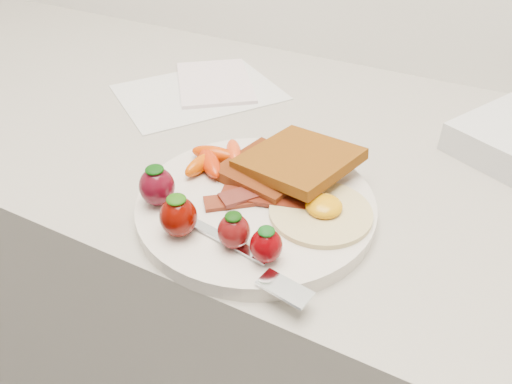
% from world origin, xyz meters
% --- Properties ---
extents(counter, '(2.00, 0.60, 0.90)m').
position_xyz_m(counter, '(0.00, 1.70, 0.45)').
color(counter, gray).
rests_on(counter, ground).
extents(plate, '(0.27, 0.27, 0.02)m').
position_xyz_m(plate, '(0.00, 1.53, 0.91)').
color(plate, beige).
rests_on(plate, counter).
extents(toast_lower, '(0.11, 0.11, 0.01)m').
position_xyz_m(toast_lower, '(-0.01, 1.58, 0.93)').
color(toast_lower, '#3F170A').
rests_on(toast_lower, plate).
extents(toast_upper, '(0.14, 0.14, 0.03)m').
position_xyz_m(toast_upper, '(0.02, 1.60, 0.94)').
color(toast_upper, '#4F2C0A').
rests_on(toast_upper, toast_lower).
extents(fried_egg, '(0.12, 0.12, 0.02)m').
position_xyz_m(fried_egg, '(0.08, 1.54, 0.92)').
color(fried_egg, beige).
rests_on(fried_egg, plate).
extents(bacon_strips, '(0.11, 0.10, 0.01)m').
position_xyz_m(bacon_strips, '(0.00, 1.53, 0.92)').
color(bacon_strips, '#43130F').
rests_on(bacon_strips, plate).
extents(baby_carrots, '(0.07, 0.10, 0.02)m').
position_xyz_m(baby_carrots, '(-0.08, 1.57, 0.93)').
color(baby_carrots, '#C23401').
rests_on(baby_carrots, plate).
extents(strawberries, '(0.18, 0.07, 0.05)m').
position_xyz_m(strawberries, '(-0.03, 1.46, 0.94)').
color(strawberries, '#4C0613').
rests_on(strawberries, plate).
extents(fork, '(0.18, 0.06, 0.00)m').
position_xyz_m(fork, '(0.04, 1.44, 0.92)').
color(fork, silver).
rests_on(fork, plate).
extents(paper_sheet, '(0.30, 0.31, 0.00)m').
position_xyz_m(paper_sheet, '(-0.23, 1.76, 0.90)').
color(paper_sheet, silver).
rests_on(paper_sheet, counter).
extents(notepad, '(0.20, 0.21, 0.01)m').
position_xyz_m(notepad, '(-0.22, 1.80, 0.91)').
color(notepad, silver).
rests_on(notepad, paper_sheet).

